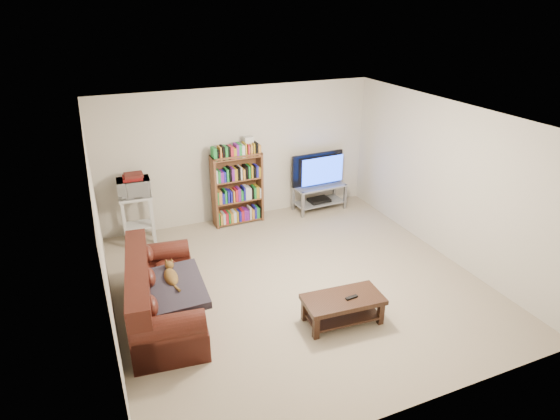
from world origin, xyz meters
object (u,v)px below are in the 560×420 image
sofa (159,299)px  bookshelf (237,188)px  tv_stand (319,193)px  coffee_table (343,305)px

sofa → bookshelf: size_ratio=1.56×
bookshelf → tv_stand: bearing=-3.4°
tv_stand → bookshelf: 1.66m
coffee_table → bookshelf: 3.32m
bookshelf → sofa: bearing=-129.3°
sofa → bookshelf: bearing=58.6°
tv_stand → bookshelf: bearing=174.9°
sofa → bookshelf: bookshelf is taller
sofa → bookshelf: 2.97m
coffee_table → bookshelf: size_ratio=0.79×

